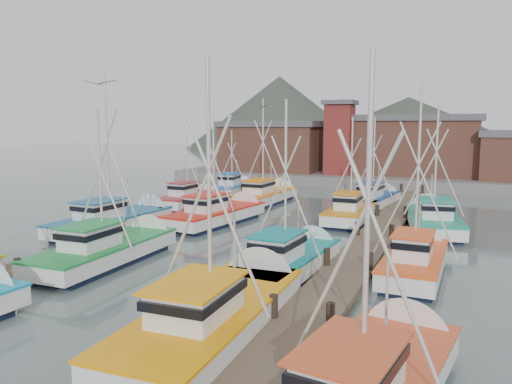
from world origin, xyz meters
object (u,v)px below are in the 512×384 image
at_px(boat_12, 266,195).
at_px(lookout_tower, 339,137).
at_px(boat_1, 221,311).
at_px(boat_8, 220,214).
at_px(boat_4, 113,249).

bearing_deg(boat_12, lookout_tower, 83.09).
bearing_deg(boat_1, boat_8, 115.48).
bearing_deg(boat_8, boat_12, 99.95).
relative_size(boat_8, boat_12, 0.96).
xyz_separation_m(lookout_tower, boat_12, (-2.61, -16.25, -4.87)).
xyz_separation_m(boat_4, boat_8, (0.42, 11.23, -0.00)).
bearing_deg(boat_4, boat_1, -32.38).
height_order(boat_4, boat_12, boat_12).
relative_size(lookout_tower, boat_1, 0.82).
xyz_separation_m(boat_1, boat_12, (-9.02, 26.60, 0.00)).
relative_size(boat_4, boat_12, 0.93).
bearing_deg(boat_12, boat_1, -69.05).
bearing_deg(boat_12, boat_8, -85.35).
distance_m(lookout_tower, boat_1, 43.60).
relative_size(boat_1, boat_4, 1.10).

